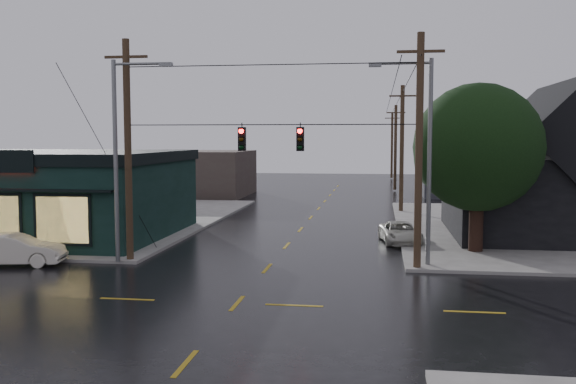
# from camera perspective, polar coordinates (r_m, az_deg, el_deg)

# --- Properties ---
(ground_plane) EXTENTS (160.00, 160.00, 0.00)m
(ground_plane) POSITION_cam_1_polar(r_m,az_deg,el_deg) (22.65, -4.55, -9.83)
(ground_plane) COLOR black
(sidewalk_nw) EXTENTS (28.00, 28.00, 0.15)m
(sidewalk_nw) POSITION_cam_1_polar(r_m,az_deg,el_deg) (48.58, -22.71, -2.20)
(sidewalk_nw) COLOR slate
(sidewalk_nw) RESTS_ON ground
(pizza_shop) EXTENTS (16.30, 12.34, 4.90)m
(pizza_shop) POSITION_cam_1_polar(r_m,az_deg,el_deg) (39.76, -21.83, -0.06)
(pizza_shop) COLOR black
(pizza_shop) RESTS_ON ground
(ne_building) EXTENTS (12.60, 11.60, 8.75)m
(ne_building) POSITION_cam_1_polar(r_m,az_deg,el_deg) (39.71, 22.98, 2.66)
(ne_building) COLOR black
(ne_building) RESTS_ON ground
(corner_tree) EXTENTS (6.28, 6.28, 8.25)m
(corner_tree) POSITION_cam_1_polar(r_m,az_deg,el_deg) (32.64, 16.53, 3.79)
(corner_tree) COLOR black
(corner_tree) RESTS_ON ground
(utility_pole_nw) EXTENTS (2.00, 0.32, 10.15)m
(utility_pole_nw) POSITION_cam_1_polar(r_m,az_deg,el_deg) (30.63, -13.84, -6.07)
(utility_pole_nw) COLOR #322616
(utility_pole_nw) RESTS_ON ground
(utility_pole_ne) EXTENTS (2.00, 0.32, 10.15)m
(utility_pole_ne) POSITION_cam_1_polar(r_m,az_deg,el_deg) (28.50, 11.39, -6.85)
(utility_pole_ne) COLOR #322616
(utility_pole_ne) RESTS_ON ground
(utility_pole_far_a) EXTENTS (2.00, 0.32, 9.65)m
(utility_pole_far_a) POSITION_cam_1_polar(r_m,az_deg,el_deg) (49.72, 10.00, -1.82)
(utility_pole_far_a) COLOR #322616
(utility_pole_far_a) RESTS_ON ground
(utility_pole_far_b) EXTENTS (2.00, 0.32, 9.15)m
(utility_pole_far_b) POSITION_cam_1_polar(r_m,az_deg,el_deg) (69.62, 9.47, 0.09)
(utility_pole_far_b) COLOR #322616
(utility_pole_far_b) RESTS_ON ground
(utility_pole_far_c) EXTENTS (2.00, 0.32, 9.15)m
(utility_pole_far_c) POSITION_cam_1_polar(r_m,az_deg,el_deg) (89.56, 9.18, 1.15)
(utility_pole_far_c) COLOR #322616
(utility_pole_far_c) RESTS_ON ground
(span_signal_assembly) EXTENTS (13.00, 0.48, 1.23)m
(span_signal_assembly) POSITION_cam_1_polar(r_m,az_deg,el_deg) (28.26, -1.53, 4.78)
(span_signal_assembly) COLOR black
(span_signal_assembly) RESTS_ON ground
(streetlight_nw) EXTENTS (5.40, 0.30, 9.15)m
(streetlight_nw) POSITION_cam_1_polar(r_m,az_deg,el_deg) (30.11, -14.87, -6.28)
(streetlight_nw) COLOR slate
(streetlight_nw) RESTS_ON ground
(streetlight_ne) EXTENTS (5.40, 0.30, 9.15)m
(streetlight_ne) POSITION_cam_1_polar(r_m,az_deg,el_deg) (29.22, 12.29, -6.57)
(streetlight_ne) COLOR slate
(streetlight_ne) RESTS_ON ground
(bg_building_west) EXTENTS (12.00, 10.00, 4.40)m
(bg_building_west) POSITION_cam_1_polar(r_m,az_deg,el_deg) (64.29, -8.92, 1.67)
(bg_building_west) COLOR #3F302E
(bg_building_west) RESTS_ON ground
(bg_building_east) EXTENTS (14.00, 12.00, 5.60)m
(bg_building_east) POSITION_cam_1_polar(r_m,az_deg,el_deg) (67.36, 17.68, 2.15)
(bg_building_east) COLOR #25252A
(bg_building_east) RESTS_ON ground
(sedan_cream) EXTENTS (4.53, 2.29, 1.43)m
(sedan_cream) POSITION_cam_1_polar(r_m,az_deg,el_deg) (31.33, -23.13, -4.76)
(sedan_cream) COLOR beige
(sedan_cream) RESTS_ON ground
(suv_silver) EXTENTS (2.50, 4.39, 1.15)m
(suv_silver) POSITION_cam_1_polar(r_m,az_deg,el_deg) (35.41, 9.94, -3.58)
(suv_silver) COLOR beige
(suv_silver) RESTS_ON ground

